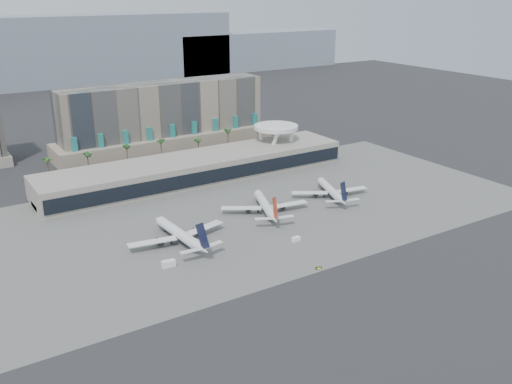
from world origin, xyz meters
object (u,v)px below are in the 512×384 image
airliner_centre (266,205)px  taxiway_sign (319,268)px  service_vehicle_b (296,239)px  airliner_left (179,234)px  airliner_right (331,190)px  service_vehicle_a (169,264)px

airliner_centre → taxiway_sign: 58.58m
service_vehicle_b → taxiway_sign: bearing=-111.9°
airliner_left → service_vehicle_b: (40.61, -23.97, -2.97)m
airliner_right → taxiway_sign: 77.44m
airliner_right → airliner_left: bearing=-154.5°
service_vehicle_a → service_vehicle_b: (53.12, -7.00, -0.35)m
airliner_right → service_vehicle_a: 101.14m
taxiway_sign → service_vehicle_a: bearing=162.7°
service_vehicle_a → airliner_left: bearing=58.2°
airliner_centre → airliner_right: size_ratio=1.04×
airliner_left → airliner_centre: (46.93, 8.36, -0.19)m
airliner_centre → airliner_right: 38.40m
airliner_centre → service_vehicle_a: airliner_centre is taller
airliner_centre → service_vehicle_a: 64.66m
airliner_left → airliner_centre: 47.67m
airliner_right → airliner_centre: bearing=-159.9°
airliner_left → taxiway_sign: 58.69m
airliner_left → service_vehicle_a: (-12.51, -16.96, -2.63)m
airliner_left → service_vehicle_a: bearing=-129.8°
airliner_left → service_vehicle_b: 47.25m
airliner_centre → airliner_left: bearing=-149.8°
service_vehicle_b → taxiway_sign: size_ratio=1.51×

